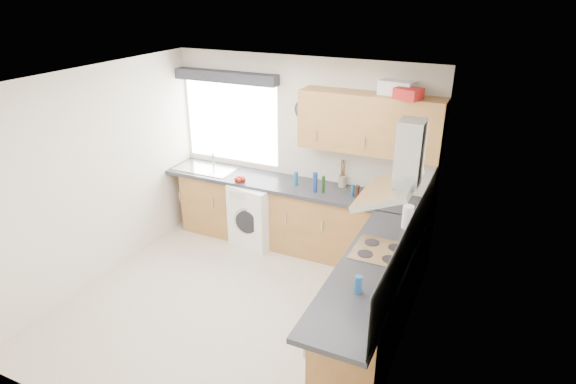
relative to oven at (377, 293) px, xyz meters
The scene contains 35 objects.
ground_plane 1.59m from the oven, 168.69° to the right, with size 3.60×3.60×0.00m, color beige.
ceiling 2.58m from the oven, 168.69° to the right, with size 3.60×3.60×0.02m, color white.
wall_back 2.28m from the oven, 135.00° to the left, with size 3.60×0.02×2.50m, color silver.
wall_front 2.71m from the oven, 125.54° to the right, with size 3.60×0.02×2.50m, color silver.
wall_left 3.41m from the oven, behind, with size 0.02×3.60×2.50m, color silver.
wall_right 0.93m from the oven, 45.00° to the right, with size 0.02×3.60×2.50m, color silver.
window 3.16m from the oven, 149.70° to the left, with size 1.40×0.02×1.10m, color white.
window_blind 3.40m from the oven, 151.23° to the left, with size 1.50×0.18×0.14m, color #28292F.
splashback 0.81m from the oven, ahead, with size 0.01×3.00×0.54m, color white.
base_cab_back 2.01m from the oven, 142.90° to the left, with size 3.00×0.58×0.86m, color olive.
base_cab_corner 1.20m from the oven, 90.00° to the left, with size 0.60×0.60×0.86m, color olive.
base_cab_right 0.15m from the oven, 86.19° to the right, with size 0.58×2.10×0.86m, color olive.
worktop_back 1.98m from the oven, 141.34° to the left, with size 3.60×0.62×0.05m, color #26262A.
worktop_right 0.55m from the oven, 90.00° to the right, with size 0.62×2.42×0.05m, color #26262A.
sink 3.12m from the oven, 157.02° to the left, with size 0.84×0.46×0.10m, color #ADB3B6, non-canonical shape.
oven is the anchor object (origin of this frame).
hob_plate 0.49m from the oven, 90.00° to the left, with size 0.52×0.52×0.01m, color #ADB3B6.
extractor_hood 1.35m from the oven, ahead, with size 0.52×0.78×0.66m, color #ADB3B6, non-canonical shape.
upper_cabinets 1.99m from the oven, 112.54° to the left, with size 1.70×0.35×0.70m, color olive.
washing_machine 2.25m from the oven, 150.77° to the left, with size 0.59×0.57×0.87m, color white.
wall_clock 2.50m from the oven, 134.41° to the left, with size 0.28×0.28×0.04m, color #28292F.
casserole 2.31m from the oven, 101.24° to the left, with size 0.38×0.28×0.16m, color white.
storage_box 2.17m from the oven, 95.49° to the left, with size 0.27×0.22×0.12m, color #AF1C1C.
utensil_pot 1.74m from the oven, 122.01° to the left, with size 0.11×0.11×0.15m, color gray.
kitchen_roll 0.88m from the oven, 79.01° to the left, with size 0.12×0.12×0.25m, color white.
tomato_cluster 2.43m from the oven, 155.10° to the left, with size 0.14×0.14×0.06m, color #B01303, non-canonical shape.
jar_0 1.68m from the oven, 136.02° to the left, with size 0.06×0.06×0.26m, color navy.
jar_1 1.45m from the oven, 119.67° to the left, with size 0.04×0.04×0.15m, color navy.
jar_2 1.45m from the oven, 105.84° to the left, with size 0.06×0.06×0.16m, color #151444.
jar_3 1.96m from the oven, 140.11° to the left, with size 0.06×0.06×0.18m, color navy.
jar_4 1.30m from the oven, 108.13° to the left, with size 0.06×0.06×0.22m, color maroon.
jar_5 1.63m from the oven, 132.67° to the left, with size 0.04×0.04×0.22m, color #173B15.
jar_6 1.40m from the oven, 117.77° to the left, with size 0.06×0.06×0.16m, color #331812.
jar_7 1.39m from the oven, 111.27° to the left, with size 0.08×0.08×0.18m, color #3A2E20.
bottle_0 0.92m from the oven, 90.28° to the right, with size 0.07×0.07×0.16m, color #1C4E88.
Camera 1 is at (2.39, -3.76, 3.33)m, focal length 30.00 mm.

